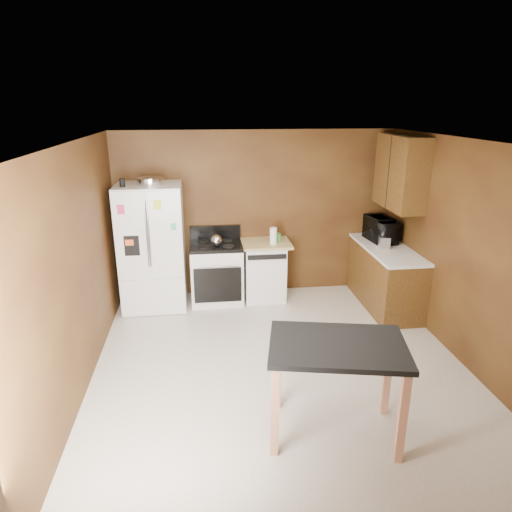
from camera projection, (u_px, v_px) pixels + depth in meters
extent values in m
plane|color=beige|center=(280.00, 365.00, 5.24)|extent=(4.50, 4.50, 0.00)
plane|color=white|center=(285.00, 142.00, 4.44)|extent=(4.50, 4.50, 0.00)
plane|color=#583B17|center=(256.00, 214.00, 6.95)|extent=(4.20, 0.00, 4.20)
plane|color=#583B17|center=(348.00, 388.00, 2.72)|extent=(4.20, 0.00, 4.20)
plane|color=#583B17|center=(77.00, 272.00, 4.60)|extent=(0.00, 4.50, 4.50)
plane|color=#583B17|center=(468.00, 255.00, 5.08)|extent=(0.00, 4.50, 4.50)
cylinder|color=silver|center=(150.00, 181.00, 6.26)|extent=(0.36, 0.36, 0.09)
cylinder|color=black|center=(122.00, 183.00, 6.06)|extent=(0.07, 0.07, 0.11)
sphere|color=silver|center=(216.00, 240.00, 6.55)|extent=(0.17, 0.17, 0.17)
cylinder|color=white|center=(273.00, 236.00, 6.68)|extent=(0.12, 0.12, 0.24)
cylinder|color=green|center=(278.00, 237.00, 6.82)|extent=(0.11, 0.11, 0.12)
cube|color=silver|center=(384.00, 241.00, 6.50)|extent=(0.18, 0.25, 0.17)
imported|color=black|center=(381.00, 230.00, 6.78)|extent=(0.46, 0.62, 0.32)
cube|color=white|center=(152.00, 247.00, 6.54)|extent=(0.90, 0.75, 1.80)
cube|color=white|center=(131.00, 236.00, 6.06)|extent=(0.43, 0.02, 1.20)
cube|color=white|center=(165.00, 235.00, 6.11)|extent=(0.43, 0.02, 1.20)
cube|color=white|center=(153.00, 298.00, 6.37)|extent=(0.88, 0.02, 0.54)
cube|color=black|center=(132.00, 246.00, 6.09)|extent=(0.20, 0.01, 0.28)
cylinder|color=silver|center=(147.00, 235.00, 6.05)|extent=(0.02, 0.02, 0.90)
cylinder|color=silver|center=(149.00, 235.00, 6.05)|extent=(0.02, 0.02, 0.90)
cube|color=#D43258|center=(121.00, 210.00, 5.90)|extent=(0.09, 0.00, 0.12)
cube|color=#F6F233|center=(157.00, 205.00, 5.94)|extent=(0.10, 0.00, 0.13)
cube|color=#40B57A|center=(173.00, 227.00, 6.06)|extent=(0.07, 0.00, 0.09)
cube|color=#FC552A|center=(129.00, 243.00, 6.06)|extent=(0.11, 0.00, 0.08)
cube|color=#A3E9F4|center=(144.00, 231.00, 6.03)|extent=(0.07, 0.00, 0.07)
cube|color=white|center=(217.00, 274.00, 6.84)|extent=(0.76, 0.65, 0.85)
cube|color=black|center=(216.00, 245.00, 6.70)|extent=(0.76, 0.65, 0.05)
cube|color=black|center=(215.00, 232.00, 6.93)|extent=(0.76, 0.06, 0.20)
cube|color=black|center=(218.00, 285.00, 6.54)|extent=(0.68, 0.02, 0.52)
cylinder|color=silver|center=(217.00, 266.00, 6.44)|extent=(0.62, 0.02, 0.02)
cylinder|color=black|center=(203.00, 241.00, 6.82)|extent=(0.17, 0.17, 0.02)
cylinder|color=black|center=(227.00, 240.00, 6.86)|extent=(0.17, 0.17, 0.02)
cylinder|color=black|center=(204.00, 247.00, 6.51)|extent=(0.17, 0.17, 0.02)
cylinder|color=black|center=(229.00, 246.00, 6.56)|extent=(0.17, 0.17, 0.02)
cube|color=white|center=(264.00, 271.00, 6.95)|extent=(0.60, 0.60, 0.85)
cube|color=black|center=(267.00, 257.00, 6.54)|extent=(0.56, 0.02, 0.07)
cube|color=tan|center=(264.00, 243.00, 6.80)|extent=(0.78, 0.62, 0.04)
cube|color=brown|center=(385.00, 278.00, 6.67)|extent=(0.60, 1.55, 0.86)
cube|color=white|center=(388.00, 249.00, 6.53)|extent=(0.63, 1.58, 0.04)
cube|color=brown|center=(401.00, 172.00, 6.29)|extent=(0.35, 1.05, 1.00)
cube|color=black|center=(388.00, 173.00, 6.27)|extent=(0.01, 0.01, 1.00)
cube|color=black|center=(338.00, 346.00, 3.91)|extent=(1.31, 1.00, 0.05)
cube|color=tan|center=(278.00, 370.00, 4.40)|extent=(0.08, 0.08, 0.84)
cube|color=tan|center=(387.00, 375.00, 4.32)|extent=(0.08, 0.08, 0.84)
cube|color=tan|center=(275.00, 412.00, 3.80)|extent=(0.08, 0.08, 0.84)
cube|color=tan|center=(402.00, 419.00, 3.72)|extent=(0.08, 0.08, 0.84)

